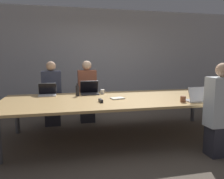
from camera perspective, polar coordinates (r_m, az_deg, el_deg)
ground_plane at (r=4.12m, az=2.19°, el=-12.23°), size 24.00×24.00×0.00m
curtain_wall at (r=6.32m, az=-3.63°, el=7.86°), size 12.00×0.06×2.80m
conference_table at (r=3.94m, az=2.24°, el=-2.91°), size 4.13×1.63×0.72m
laptop_near_right at (r=3.88m, az=21.23°, el=-1.94°), size 0.33×0.26×0.25m
person_near_right at (r=3.56m, az=26.37°, el=-5.25°), size 0.40×0.24×1.38m
cup_near_right at (r=3.76m, az=18.06°, el=-2.41°), size 0.09×0.09×0.10m
laptop_far_midleft at (r=4.41m, az=-5.90°, el=-0.18°), size 0.36×0.27×0.27m
person_far_midleft at (r=4.92m, az=-6.49°, el=-0.83°), size 0.40×0.24×1.38m
cup_far_midleft at (r=4.41m, az=-2.52°, el=-0.57°), size 0.09×0.09×0.09m
bottle_far_midleft at (r=4.20m, az=-9.01°, el=-0.27°), size 0.07×0.07×0.24m
laptop_far_left at (r=4.39m, az=-16.52°, el=-0.61°), size 0.33×0.24×0.24m
person_far_left at (r=4.81m, az=-15.39°, el=-1.36°), size 0.40×0.24×1.37m
stapler at (r=3.58m, az=-2.97°, el=-2.95°), size 0.06×0.15×0.05m
notebook at (r=3.87m, az=1.45°, el=-2.31°), size 0.26×0.20×0.02m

